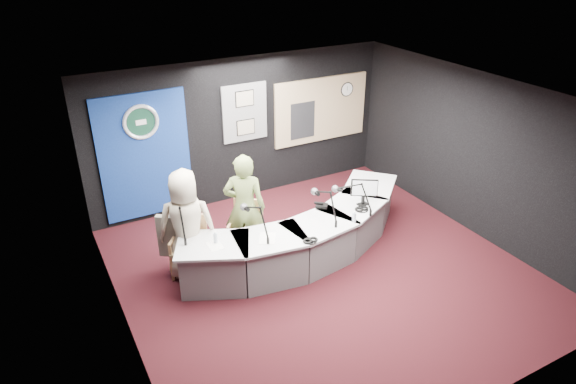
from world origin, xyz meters
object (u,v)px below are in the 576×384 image
armchair_right (246,229)px  person_man (187,225)px  armchair_left (189,244)px  person_woman (245,208)px  broadcast_desk (303,236)px

armchair_right → person_man: 1.03m
armchair_left → person_man: (0.00, 0.00, 0.35)m
armchair_left → person_woman: 1.03m
armchair_left → person_man: person_man is taller
broadcast_desk → armchair_left: armchair_left is taller
armchair_left → person_woman: (0.96, 0.03, 0.37)m
armchair_right → person_man: person_man is taller
armchair_left → armchair_right: armchair_left is taller
person_woman → person_man: bearing=33.5°
broadcast_desk → armchair_left: (-1.80, 0.39, 0.16)m
person_man → person_woman: bearing=-158.0°
broadcast_desk → armchair_right: 0.95m
person_man → armchair_right: bearing=-158.0°
armchair_right → person_man: (-0.96, -0.03, 0.36)m
person_woman → armchair_left: bearing=33.5°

